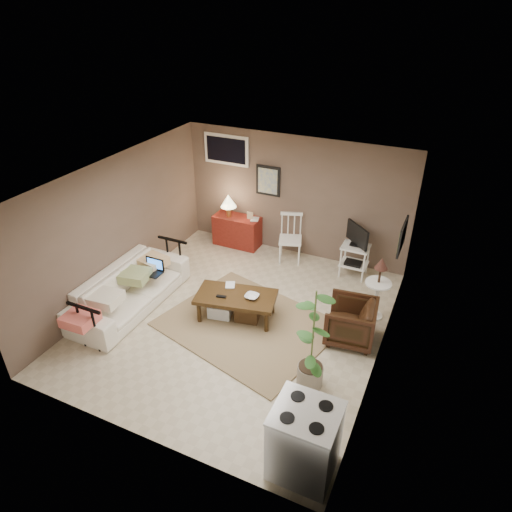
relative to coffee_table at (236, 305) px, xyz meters
The scene contains 20 objects.
floor 0.27m from the coffee_table, 33.80° to the right, with size 5.00×5.00×0.00m, color #C1B293.
art_back 2.77m from the coffee_table, 101.76° to the left, with size 0.50×0.03×0.60m, color black.
art_right 2.78m from the coffee_table, 24.30° to the left, with size 0.03×0.60×0.45m, color black.
window 3.29m from the coffee_table, 119.93° to the left, with size 0.96×0.03×0.60m, color white.
rug 0.37m from the coffee_table, 20.64° to the right, with size 2.52×2.01×0.02m, color #927554.
coffee_table is the anchor object (origin of this frame).
sofa 1.82m from the coffee_table, 166.17° to the right, with size 2.29×0.67×0.90m, color white.
sofa_pillows 1.86m from the coffee_table, 157.75° to the right, with size 0.44×2.18×0.15m, color beige, non-canonical shape.
sofa_end_rails 1.69m from the coffee_table, 165.10° to the right, with size 0.62×2.29×0.77m, color black, non-canonical shape.
laptop 1.57m from the coffee_table, behind, with size 0.35×0.26×0.24m.
red_console 2.52m from the coffee_table, 116.62° to the left, with size 0.96×0.43×1.11m.
spindle_chair 2.14m from the coffee_table, 86.86° to the left, with size 0.54×0.54×0.95m.
tv_stand 2.52m from the coffee_table, 55.94° to the left, with size 0.49×0.46×1.04m.
side_table 2.30m from the coffee_table, 25.97° to the left, with size 0.41×0.41×1.11m.
armchair 1.83m from the coffee_table, ahead, with size 0.71×0.67×0.73m, color black.
potted_plant 1.88m from the coffee_table, 29.17° to the right, with size 0.39×0.39×1.56m.
stove 2.85m from the coffee_table, 47.83° to the right, with size 0.70×0.65×0.91m.
bowl 0.40m from the coffee_table, ahead, with size 0.22×0.05×0.22m, color #3D2810.
book_table 0.44m from the coffee_table, 146.75° to the left, with size 0.15×0.02×0.21m, color #3D2810.
book_console 2.44m from the coffee_table, 109.45° to the left, with size 0.16×0.02×0.22m, color #3D2810.
Camera 1 is at (2.75, -5.24, 4.65)m, focal length 32.00 mm.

